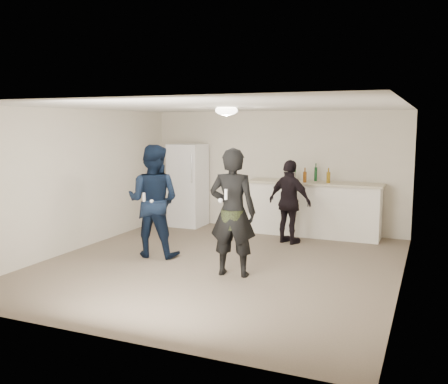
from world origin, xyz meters
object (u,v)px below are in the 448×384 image
at_px(counter, 314,210).
at_px(spectator, 290,202).
at_px(man, 153,201).
at_px(fridge, 188,185).
at_px(woman, 233,212).
at_px(shaker, 294,176).

height_order(counter, spectator, spectator).
height_order(counter, man, man).
bearing_deg(fridge, woman, -52.99).
bearing_deg(man, shaker, -130.85).
distance_m(fridge, shaker, 2.36).
height_order(fridge, spectator, fridge).
relative_size(fridge, shaker, 10.59).
xyz_separation_m(counter, shaker, (-0.44, 0.09, 0.65)).
bearing_deg(shaker, counter, -12.04).
xyz_separation_m(fridge, shaker, (2.34, 0.16, 0.28)).
xyz_separation_m(shaker, man, (-1.71, -2.69, -0.23)).
height_order(man, woman, woman).
bearing_deg(man, counter, -138.11).
bearing_deg(counter, man, -129.65).
bearing_deg(fridge, spectator, -16.63).
distance_m(shaker, spectator, 1.01).
height_order(man, spectator, man).
height_order(shaker, woman, woman).
relative_size(counter, fridge, 1.44).
relative_size(counter, shaker, 15.29).
height_order(fridge, man, man).
bearing_deg(fridge, shaker, 4.03).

